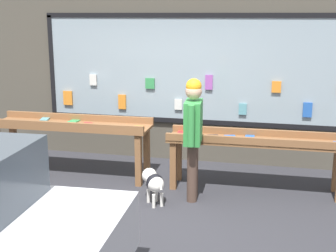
# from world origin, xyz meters

# --- Properties ---
(ground_plane) EXTENTS (40.00, 40.00, 0.00)m
(ground_plane) POSITION_xyz_m (0.00, 0.00, 0.00)
(ground_plane) COLOR #2D2D33
(shopfront_facade) EXTENTS (8.28, 0.29, 3.58)m
(shopfront_facade) POSITION_xyz_m (0.08, 2.39, 1.77)
(shopfront_facade) COLOR #4C473D
(shopfront_facade) RESTS_ON ground_plane
(display_table_left) EXTENTS (2.54, 0.69, 0.94)m
(display_table_left) POSITION_xyz_m (-1.43, 1.10, 0.76)
(display_table_left) COLOR brown
(display_table_left) RESTS_ON ground_plane
(display_table_right) EXTENTS (2.54, 0.62, 0.86)m
(display_table_right) POSITION_xyz_m (1.43, 1.10, 0.69)
(display_table_right) COLOR brown
(display_table_right) RESTS_ON ground_plane
(person_browsing) EXTENTS (0.26, 0.67, 1.70)m
(person_browsing) POSITION_xyz_m (0.62, 0.56, 1.00)
(person_browsing) COLOR #4C382D
(person_browsing) RESTS_ON ground_plane
(small_dog) EXTENTS (0.42, 0.47, 0.45)m
(small_dog) POSITION_xyz_m (0.13, 0.28, 0.31)
(small_dog) COLOR white
(small_dog) RESTS_ON ground_plane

